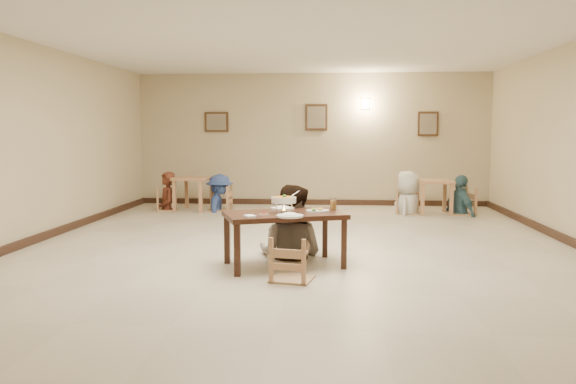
# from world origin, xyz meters

# --- Properties ---
(floor) EXTENTS (10.00, 10.00, 0.00)m
(floor) POSITION_xyz_m (0.00, 0.00, 0.00)
(floor) COLOR beige
(floor) RESTS_ON ground
(ceiling) EXTENTS (10.00, 10.00, 0.00)m
(ceiling) POSITION_xyz_m (0.00, 0.00, 3.00)
(ceiling) COLOR silver
(ceiling) RESTS_ON wall_back
(wall_back) EXTENTS (10.00, 0.00, 10.00)m
(wall_back) POSITION_xyz_m (0.00, 5.00, 1.50)
(wall_back) COLOR #C6B48E
(wall_back) RESTS_ON floor
(wall_front) EXTENTS (10.00, 0.00, 10.00)m
(wall_front) POSITION_xyz_m (0.00, -5.00, 1.50)
(wall_front) COLOR #C6B48E
(wall_front) RESTS_ON floor
(wall_left) EXTENTS (0.00, 10.00, 10.00)m
(wall_left) POSITION_xyz_m (-4.00, 0.00, 1.50)
(wall_left) COLOR #C6B48E
(wall_left) RESTS_ON floor
(baseboard_back) EXTENTS (8.00, 0.06, 0.12)m
(baseboard_back) POSITION_xyz_m (0.00, 4.97, 0.06)
(baseboard_back) COLOR #301D14
(baseboard_back) RESTS_ON floor
(baseboard_left) EXTENTS (0.06, 10.00, 0.12)m
(baseboard_left) POSITION_xyz_m (-3.97, 0.00, 0.06)
(baseboard_left) COLOR #301D14
(baseboard_left) RESTS_ON floor
(picture_a) EXTENTS (0.55, 0.04, 0.45)m
(picture_a) POSITION_xyz_m (-2.20, 4.96, 1.90)
(picture_a) COLOR #3B2414
(picture_a) RESTS_ON wall_back
(picture_b) EXTENTS (0.50, 0.04, 0.60)m
(picture_b) POSITION_xyz_m (0.10, 4.96, 2.00)
(picture_b) COLOR #3B2414
(picture_b) RESTS_ON wall_back
(picture_c) EXTENTS (0.45, 0.04, 0.55)m
(picture_c) POSITION_xyz_m (2.60, 4.96, 1.85)
(picture_c) COLOR #3B2414
(picture_c) RESTS_ON wall_back
(wall_sconce) EXTENTS (0.16, 0.05, 0.22)m
(wall_sconce) POSITION_xyz_m (1.20, 4.96, 2.30)
(wall_sconce) COLOR #FFD88C
(wall_sconce) RESTS_ON wall_back
(main_table) EXTENTS (1.62, 1.25, 0.67)m
(main_table) POSITION_xyz_m (-0.11, -1.06, 0.59)
(main_table) COLOR #3B1F15
(main_table) RESTS_ON floor
(chair_far) EXTENTS (0.43, 0.43, 0.92)m
(chair_far) POSITION_xyz_m (-0.06, -0.39, 0.46)
(chair_far) COLOR tan
(chair_far) RESTS_ON floor
(chair_near) EXTENTS (0.45, 0.45, 0.95)m
(chair_near) POSITION_xyz_m (0.03, -1.72, 0.47)
(chair_near) COLOR tan
(chair_near) RESTS_ON floor
(main_diner) EXTENTS (1.12, 0.99, 1.93)m
(main_diner) POSITION_xyz_m (-0.08, -0.50, 0.96)
(main_diner) COLOR gray
(main_diner) RESTS_ON floor
(curry_warmer) EXTENTS (0.34, 0.31, 0.28)m
(curry_warmer) POSITION_xyz_m (-0.12, -1.12, 0.83)
(curry_warmer) COLOR silver
(curry_warmer) RESTS_ON main_table
(rice_plate_far) EXTENTS (0.30, 0.30, 0.07)m
(rice_plate_far) POSITION_xyz_m (-0.16, -0.77, 0.69)
(rice_plate_far) COLOR white
(rice_plate_far) RESTS_ON main_table
(rice_plate_near) EXTENTS (0.32, 0.32, 0.07)m
(rice_plate_near) POSITION_xyz_m (-0.02, -1.42, 0.69)
(rice_plate_near) COLOR white
(rice_plate_near) RESTS_ON main_table
(fried_plate) EXTENTS (0.28, 0.28, 0.06)m
(fried_plate) POSITION_xyz_m (0.29, -0.98, 0.69)
(fried_plate) COLOR white
(fried_plate) RESTS_ON main_table
(chili_dish) EXTENTS (0.10, 0.10, 0.02)m
(chili_dish) POSITION_xyz_m (-0.34, -1.30, 0.68)
(chili_dish) COLOR white
(chili_dish) RESTS_ON main_table
(napkin_cutlery) EXTENTS (0.19, 0.23, 0.03)m
(napkin_cutlery) POSITION_xyz_m (-0.47, -1.50, 0.68)
(napkin_cutlery) COLOR white
(napkin_cutlery) RESTS_ON main_table
(drink_glass) EXTENTS (0.08, 0.08, 0.16)m
(drink_glass) POSITION_xyz_m (0.49, -0.78, 0.74)
(drink_glass) COLOR white
(drink_glass) RESTS_ON main_table
(bg_table_left) EXTENTS (0.84, 0.84, 0.72)m
(bg_table_left) POSITION_xyz_m (-2.48, 3.82, 0.58)
(bg_table_left) COLOR tan
(bg_table_left) RESTS_ON floor
(bg_table_right) EXTENTS (0.72, 0.72, 0.69)m
(bg_table_right) POSITION_xyz_m (2.55, 3.73, 0.56)
(bg_table_right) COLOR tan
(bg_table_right) RESTS_ON floor
(bg_chair_ll) EXTENTS (0.43, 0.43, 0.92)m
(bg_chair_ll) POSITION_xyz_m (-3.05, 3.78, 0.46)
(bg_chair_ll) COLOR tan
(bg_chair_ll) RESTS_ON floor
(bg_chair_lr) EXTENTS (0.46, 0.46, 0.99)m
(bg_chair_lr) POSITION_xyz_m (-1.92, 3.83, 0.49)
(bg_chair_lr) COLOR tan
(bg_chair_lr) RESTS_ON floor
(bg_chair_rl) EXTENTS (0.45, 0.45, 0.97)m
(bg_chair_rl) POSITION_xyz_m (2.02, 3.70, 0.48)
(bg_chair_rl) COLOR tan
(bg_chair_rl) RESTS_ON floor
(bg_chair_rr) EXTENTS (0.49, 0.49, 1.03)m
(bg_chair_rr) POSITION_xyz_m (3.08, 3.67, 0.51)
(bg_chair_rr) COLOR tan
(bg_chair_rr) RESTS_ON floor
(bg_diner_a) EXTENTS (0.62, 0.71, 1.64)m
(bg_diner_a) POSITION_xyz_m (-3.05, 3.78, 0.82)
(bg_diner_a) COLOR #5B281B
(bg_diner_a) RESTS_ON floor
(bg_diner_b) EXTENTS (0.64, 1.04, 1.56)m
(bg_diner_b) POSITION_xyz_m (-1.92, 3.83, 0.78)
(bg_diner_b) COLOR #3C59A2
(bg_diner_b) RESTS_ON floor
(bg_diner_c) EXTENTS (0.81, 0.99, 1.75)m
(bg_diner_c) POSITION_xyz_m (2.02, 3.70, 0.88)
(bg_diner_c) COLOR silver
(bg_diner_c) RESTS_ON floor
(bg_diner_d) EXTENTS (0.71, 1.02, 1.61)m
(bg_diner_d) POSITION_xyz_m (3.08, 3.67, 0.80)
(bg_diner_d) COLOR #457284
(bg_diner_d) RESTS_ON floor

